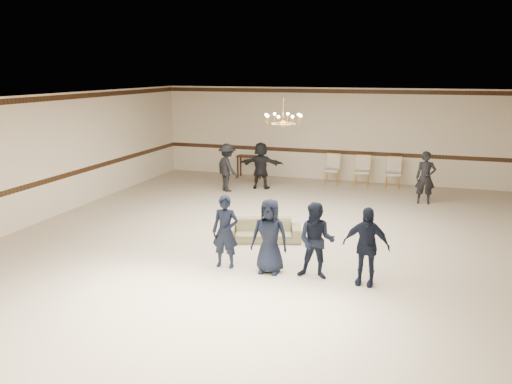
% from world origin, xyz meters
% --- Properties ---
extents(room, '(12.01, 14.01, 3.21)m').
position_xyz_m(room, '(0.00, 0.00, 1.60)').
color(room, tan).
rests_on(room, ground).
extents(chair_rail, '(12.00, 0.02, 0.14)m').
position_xyz_m(chair_rail, '(0.00, 6.99, 1.00)').
color(chair_rail, '#341C0F').
rests_on(chair_rail, wall_back).
extents(crown_molding, '(12.00, 0.02, 0.14)m').
position_xyz_m(crown_molding, '(0.00, 6.99, 3.08)').
color(crown_molding, '#341C0F').
rests_on(crown_molding, wall_back).
extents(chandelier, '(0.94, 0.94, 0.89)m').
position_xyz_m(chandelier, '(0.00, 1.00, 2.88)').
color(chandelier, gold).
rests_on(chandelier, ceiling).
extents(boy_a, '(0.55, 0.38, 1.44)m').
position_xyz_m(boy_a, '(-0.36, -1.87, 0.72)').
color(boy_a, black).
rests_on(boy_a, floor).
extents(boy_b, '(0.72, 0.48, 1.44)m').
position_xyz_m(boy_b, '(0.54, -1.87, 0.72)').
color(boy_b, black).
rests_on(boy_b, floor).
extents(boy_c, '(0.71, 0.56, 1.44)m').
position_xyz_m(boy_c, '(1.44, -1.87, 0.72)').
color(boy_c, black).
rests_on(boy_c, floor).
extents(boy_d, '(0.87, 0.41, 1.44)m').
position_xyz_m(boy_d, '(2.34, -1.87, 0.72)').
color(boy_d, black).
rests_on(boy_d, floor).
extents(settee, '(1.81, 1.13, 0.49)m').
position_xyz_m(settee, '(-0.13, -0.11, 0.25)').
color(settee, '#807D55').
rests_on(settee, floor).
extents(adult_left, '(1.13, 1.05, 1.53)m').
position_xyz_m(adult_left, '(-2.69, 4.23, 0.76)').
color(adult_left, black).
rests_on(adult_left, floor).
extents(adult_mid, '(1.46, 0.60, 1.53)m').
position_xyz_m(adult_mid, '(-1.79, 4.93, 0.76)').
color(adult_mid, black).
rests_on(adult_mid, floor).
extents(adult_right, '(0.58, 0.41, 1.53)m').
position_xyz_m(adult_right, '(3.31, 4.53, 0.76)').
color(adult_right, black).
rests_on(adult_right, floor).
extents(banquet_chair_left, '(0.52, 0.52, 1.00)m').
position_xyz_m(banquet_chair_left, '(0.31, 6.29, 0.50)').
color(banquet_chair_left, beige).
rests_on(banquet_chair_left, floor).
extents(banquet_chair_mid, '(0.50, 0.50, 1.00)m').
position_xyz_m(banquet_chair_mid, '(1.31, 6.29, 0.50)').
color(banquet_chair_mid, beige).
rests_on(banquet_chair_mid, floor).
extents(banquet_chair_right, '(0.53, 0.53, 1.00)m').
position_xyz_m(banquet_chair_right, '(2.31, 6.29, 0.50)').
color(banquet_chair_right, beige).
rests_on(banquet_chair_right, floor).
extents(console_table, '(0.96, 0.43, 0.80)m').
position_xyz_m(console_table, '(-2.69, 6.49, 0.40)').
color(console_table, '#351E11').
rests_on(console_table, floor).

